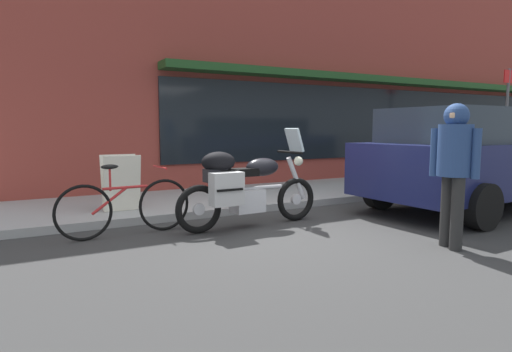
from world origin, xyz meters
TOP-DOWN VIEW (x-y plane):
  - ground_plane at (0.00, 0.00)m, footprint 80.00×80.00m
  - storefront_building at (6.78, 3.97)m, footprint 21.57×0.90m
  - sidewalk_curb at (9.00, 2.55)m, footprint 30.00×2.53m
  - touring_motorcycle at (-0.56, 0.41)m, footprint 2.26×0.72m
  - parked_bicycle at (-2.12, 0.78)m, footprint 1.77×0.48m
  - parked_minivan at (3.78, -0.30)m, footprint 4.99×2.22m
  - pedestrian_walking at (1.11, -1.67)m, footprint 0.48×0.54m
  - sandwich_board_sign at (-1.93, 1.94)m, footprint 0.55×0.40m
  - parking_sign_pole at (7.69, 1.78)m, footprint 0.44×0.07m

SIDE VIEW (x-z plane):
  - ground_plane at x=0.00m, z-range 0.00..0.00m
  - sidewalk_curb at x=9.00m, z-range 0.00..0.12m
  - parked_bicycle at x=-2.12m, z-range -0.09..0.86m
  - sandwich_board_sign at x=-1.93m, z-range 0.12..0.99m
  - touring_motorcycle at x=-0.56m, z-range -0.09..1.31m
  - parked_minivan at x=3.78m, z-range 0.06..1.78m
  - pedestrian_walking at x=1.11m, z-range 0.22..1.91m
  - parking_sign_pole at x=7.69m, z-range 0.36..3.14m
  - storefront_building at x=6.78m, z-range -0.05..5.57m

